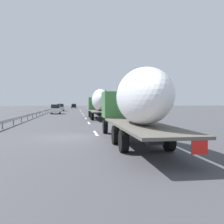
{
  "coord_description": "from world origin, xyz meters",
  "views": [
    {
      "loc": [
        -17.64,
        -0.28,
        2.31
      ],
      "look_at": [
        12.36,
        -4.5,
        1.21
      ],
      "focal_mm": 42.1,
      "sensor_mm": 36.0,
      "label": 1
    }
  ],
  "objects_px": {
    "car_black_suv": "(74,106)",
    "car_white_van": "(56,109)",
    "truck_lead": "(99,102)",
    "road_sign": "(107,102)",
    "truck_trailing": "(135,102)",
    "car_silver_hatch": "(61,107)"
  },
  "relations": [
    {
      "from": "truck_trailing",
      "to": "car_black_suv",
      "type": "height_order",
      "value": "truck_trailing"
    },
    {
      "from": "truck_lead",
      "to": "road_sign",
      "type": "relative_size",
      "value": 3.79
    },
    {
      "from": "car_black_suv",
      "to": "road_sign",
      "type": "bearing_deg",
      "value": -172.53
    },
    {
      "from": "road_sign",
      "to": "truck_lead",
      "type": "bearing_deg",
      "value": 169.74
    },
    {
      "from": "truck_lead",
      "to": "truck_trailing",
      "type": "height_order",
      "value": "truck_lead"
    },
    {
      "from": "truck_lead",
      "to": "road_sign",
      "type": "bearing_deg",
      "value": -10.26
    },
    {
      "from": "truck_trailing",
      "to": "road_sign",
      "type": "bearing_deg",
      "value": -4.54
    },
    {
      "from": "car_black_suv",
      "to": "road_sign",
      "type": "distance_m",
      "value": 53.49
    },
    {
      "from": "truck_lead",
      "to": "car_silver_hatch",
      "type": "xyz_separation_m",
      "value": [
        36.4,
        7.25,
        -1.36
      ]
    },
    {
      "from": "truck_lead",
      "to": "car_white_van",
      "type": "relative_size",
      "value": 2.85
    },
    {
      "from": "car_white_van",
      "to": "road_sign",
      "type": "distance_m",
      "value": 10.48
    },
    {
      "from": "truck_trailing",
      "to": "car_white_van",
      "type": "relative_size",
      "value": 3.08
    },
    {
      "from": "car_silver_hatch",
      "to": "car_black_suv",
      "type": "height_order",
      "value": "car_silver_hatch"
    },
    {
      "from": "car_silver_hatch",
      "to": "road_sign",
      "type": "distance_m",
      "value": 21.92
    },
    {
      "from": "car_black_suv",
      "to": "car_white_van",
      "type": "bearing_deg",
      "value": 176.27
    },
    {
      "from": "car_silver_hatch",
      "to": "car_white_van",
      "type": "height_order",
      "value": "car_silver_hatch"
    },
    {
      "from": "car_white_van",
      "to": "road_sign",
      "type": "xyz_separation_m",
      "value": [
        -0.99,
        -10.34,
        1.41
      ]
    },
    {
      "from": "truck_trailing",
      "to": "car_silver_hatch",
      "type": "relative_size",
      "value": 3.0
    },
    {
      "from": "car_silver_hatch",
      "to": "truck_trailing",
      "type": "bearing_deg",
      "value": -172.92
    },
    {
      "from": "car_silver_hatch",
      "to": "truck_lead",
      "type": "bearing_deg",
      "value": -168.74
    },
    {
      "from": "truck_lead",
      "to": "car_silver_hatch",
      "type": "distance_m",
      "value": 37.14
    },
    {
      "from": "car_black_suv",
      "to": "truck_trailing",
      "type": "bearing_deg",
      "value": -177.61
    }
  ]
}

